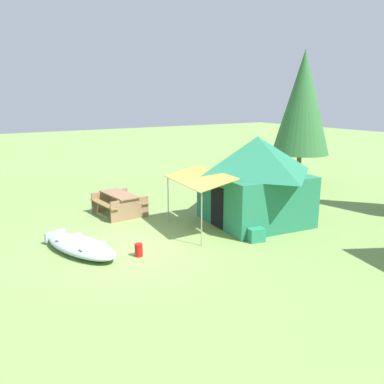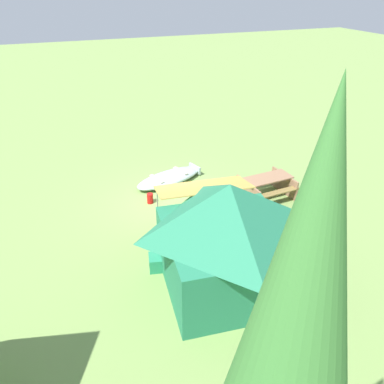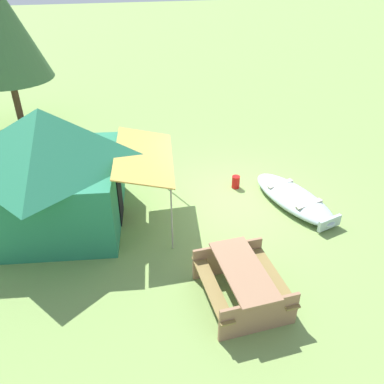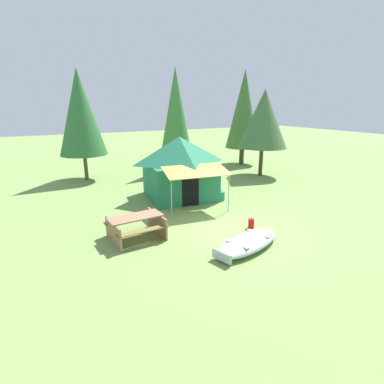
{
  "view_description": "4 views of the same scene",
  "coord_description": "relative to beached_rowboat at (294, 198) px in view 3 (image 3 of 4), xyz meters",
  "views": [
    {
      "loc": [
        9.81,
        -4.52,
        4.12
      ],
      "look_at": [
        -0.33,
        1.89,
        1.27
      ],
      "focal_mm": 37.93,
      "sensor_mm": 36.0,
      "label": 1
    },
    {
      "loc": [
        3.39,
        10.87,
        6.84
      ],
      "look_at": [
        -0.33,
        1.24,
        1.07
      ],
      "focal_mm": 36.38,
      "sensor_mm": 36.0,
      "label": 2
    },
    {
      "loc": [
        -8.31,
        2.68,
        5.76
      ],
      "look_at": [
        -0.86,
        1.16,
        0.94
      ],
      "focal_mm": 37.33,
      "sensor_mm": 36.0,
      "label": 3
    },
    {
      "loc": [
        -5.86,
        -8.21,
        4.27
      ],
      "look_at": [
        -0.86,
        1.44,
        1.07
      ],
      "focal_mm": 28.02,
      "sensor_mm": 36.0,
      "label": 4
    }
  ],
  "objects": [
    {
      "name": "ground_plane",
      "position": [
        0.49,
        1.57,
        -0.19
      ],
      "size": [
        80.0,
        80.0,
        0.0
      ],
      "primitive_type": "plane",
      "color": "#77964D"
    },
    {
      "name": "beached_rowboat",
      "position": [
        0.0,
        0.0,
        0.0
      ],
      "size": [
        2.9,
        1.78,
        0.36
      ],
      "color": "#A2B8B5",
      "rests_on": "ground_plane"
    },
    {
      "name": "canvas_cabin_tent",
      "position": [
        0.41,
        5.77,
        1.3
      ],
      "size": [
        3.45,
        4.57,
        2.86
      ],
      "color": "#247753",
      "rests_on": "ground_plane"
    },
    {
      "name": "picnic_table",
      "position": [
        -2.81,
        2.29,
        0.29
      ],
      "size": [
        1.84,
        1.57,
        0.77
      ],
      "color": "#936C4E",
      "rests_on": "ground_plane"
    },
    {
      "name": "cooler_box",
      "position": [
        1.86,
        4.57,
        0.01
      ],
      "size": [
        0.46,
        0.53,
        0.4
      ],
      "primitive_type": "cube",
      "rotation": [
        0.0,
        0.0,
        1.35
      ],
      "color": "#26865F",
      "rests_on": "ground_plane"
    },
    {
      "name": "fuel_can",
      "position": [
        1.08,
        1.21,
        -0.01
      ],
      "size": [
        0.3,
        0.3,
        0.35
      ],
      "primitive_type": "cylinder",
      "rotation": [
        0.0,
        0.0,
        2.53
      ],
      "color": "red",
      "rests_on": "ground_plane"
    }
  ]
}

